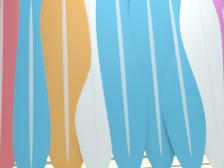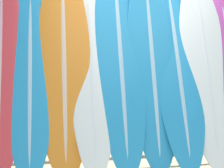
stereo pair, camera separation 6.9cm
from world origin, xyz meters
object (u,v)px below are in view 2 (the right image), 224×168
object	(u,v)px
surfboard_slot_7	(206,66)
person_far_right	(95,69)
surfboard_slot_6	(177,66)
person_far_left	(208,69)
surfboard_slot_4	(120,55)
person_near_water	(68,69)
surfboard_slot_0	(0,71)
surfboard_slot_3	(91,64)
surfboard_slot_1	(30,78)
surfboard_slot_5	(152,65)
surfboard_rack	(124,128)
surfboard_slot_2	(64,65)

from	to	relation	value
surfboard_slot_7	person_far_right	bearing A→B (deg)	102.21
surfboard_slot_6	person_far_left	world-z (taller)	surfboard_slot_6
surfboard_slot_4	person_near_water	xyz separation A→B (m)	(-0.51, 2.61, -0.30)
surfboard_slot_0	surfboard_slot_3	xyz separation A→B (m)	(0.95, 0.04, 0.07)
surfboard_slot_3	surfboard_slot_4	bearing A→B (deg)	4.06
surfboard_slot_1	surfboard_slot_7	bearing A→B (deg)	1.09
surfboard_slot_6	person_far_right	xyz separation A→B (m)	(-0.52, 3.99, -0.27)
surfboard_slot_4	surfboard_slot_7	distance (m)	1.01
surfboard_slot_4	person_near_water	size ratio (longest dim) A/B	1.44
surfboard_slot_5	person_near_water	xyz separation A→B (m)	(-0.87, 2.66, -0.20)
surfboard_slot_4	person_far_right	bearing A→B (deg)	88.00
surfboard_slot_7	surfboard_slot_5	bearing A→B (deg)	179.64
surfboard_slot_5	surfboard_slot_0	bearing A→B (deg)	-179.46
surfboard_rack	surfboard_slot_2	xyz separation A→B (m)	(-0.64, 0.08, 0.70)
surfboard_slot_5	surfboard_slot_6	size ratio (longest dim) A/B	1.02
surfboard_slot_2	surfboard_slot_5	bearing A→B (deg)	-0.13
surfboard_slot_4	person_far_left	distance (m)	3.82
surfboard_slot_6	person_far_left	xyz separation A→B (m)	(1.83, 2.91, -0.23)
surfboard_slot_2	surfboard_slot_5	distance (m)	0.98
surfboard_slot_5	surfboard_slot_7	size ratio (longest dim) A/B	1.02
person_far_right	surfboard_slot_5	bearing A→B (deg)	-172.39
surfboard_slot_2	surfboard_slot_5	world-z (taller)	surfboard_slot_2
surfboard_slot_1	person_near_water	world-z (taller)	surfboard_slot_1
surfboard_slot_0	surfboard_slot_6	bearing A→B (deg)	0.74
surfboard_slot_4	person_far_left	xyz separation A→B (m)	(2.49, 2.87, -0.35)
person_near_water	person_far_left	xyz separation A→B (m)	(3.00, 0.27, -0.05)
surfboard_slot_1	person_far_left	size ratio (longest dim) A/B	1.23
person_near_water	surfboard_slot_0	bearing A→B (deg)	-54.90
surfboard_slot_5	surfboard_slot_7	bearing A→B (deg)	-0.36
surfboard_slot_4	person_near_water	distance (m)	2.67
surfboard_slot_1	surfboard_slot_4	world-z (taller)	surfboard_slot_4
surfboard_slot_0	person_far_right	size ratio (longest dim) A/B	1.38
surfboard_slot_1	person_near_water	bearing A→B (deg)	80.28
surfboard_slot_1	person_far_right	world-z (taller)	surfboard_slot_1
surfboard_slot_0	surfboard_slot_6	distance (m)	1.94
surfboard_slot_3	surfboard_slot_4	world-z (taller)	surfboard_slot_4
surfboard_slot_2	surfboard_slot_4	bearing A→B (deg)	4.54
surfboard_rack	person_far_right	bearing A→B (deg)	88.33
surfboard_rack	person_far_right	world-z (taller)	person_far_right
surfboard_slot_5	person_far_right	xyz separation A→B (m)	(-0.22, 4.00, -0.28)
surfboard_slot_3	surfboard_slot_7	bearing A→B (deg)	-1.40
surfboard_slot_0	surfboard_slot_3	size ratio (longest dim) A/B	0.94
surfboard_rack	surfboard_slot_7	xyz separation A→B (m)	(0.98, 0.08, 0.67)
surfboard_slot_5	surfboard_slot_6	world-z (taller)	surfboard_slot_5
surfboard_slot_4	surfboard_slot_7	world-z (taller)	surfboard_slot_4
surfboard_slot_4	person_far_right	distance (m)	3.97
surfboard_rack	surfboard_slot_0	size ratio (longest dim) A/B	1.35
surfboard_slot_6	surfboard_slot_7	distance (m)	0.34
surfboard_slot_0	person_near_water	distance (m)	2.78
person_near_water	person_far_right	world-z (taller)	person_near_water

